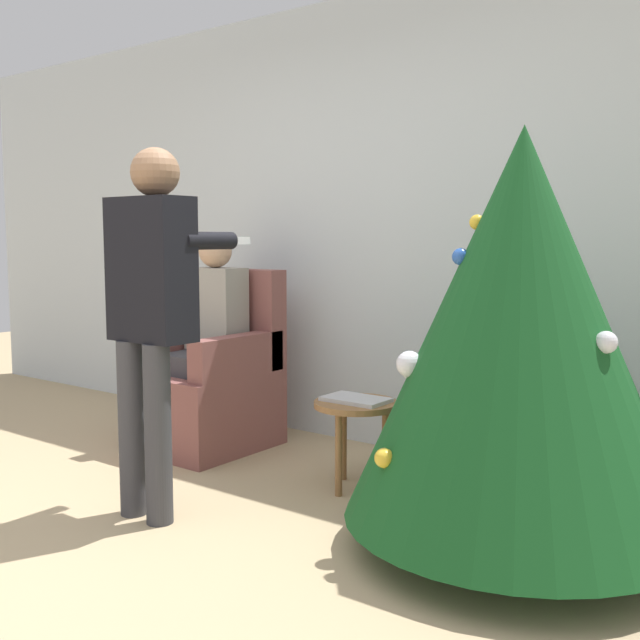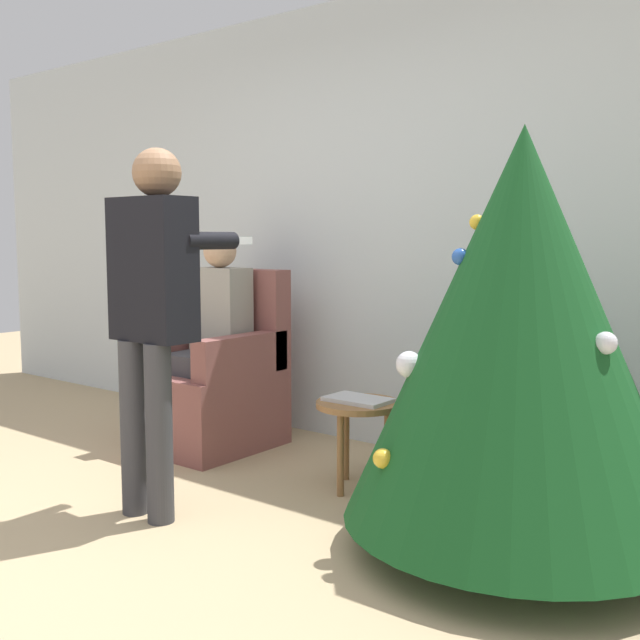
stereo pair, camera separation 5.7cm
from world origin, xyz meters
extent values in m
plane|color=tan|center=(0.00, 0.00, 0.00)|extent=(14.00, 14.00, 0.00)
cube|color=silver|center=(0.00, 2.23, 1.35)|extent=(8.00, 0.06, 2.70)
cylinder|color=brown|center=(1.34, 1.23, 0.06)|extent=(0.10, 0.10, 0.13)
cone|color=#144C1E|center=(1.34, 1.23, 0.92)|extent=(1.38, 1.38, 1.57)
sphere|color=gold|center=(1.18, 1.18, 1.33)|extent=(0.06, 0.06, 0.06)
sphere|color=gold|center=(1.01, 0.77, 0.43)|extent=(0.08, 0.08, 0.08)
sphere|color=#2856B2|center=(1.14, 1.11, 1.19)|extent=(0.07, 0.07, 0.07)
sphere|color=white|center=(0.90, 1.15, 0.70)|extent=(0.07, 0.07, 0.07)
sphere|color=white|center=(0.98, 1.00, 0.76)|extent=(0.11, 0.11, 0.11)
sphere|color=white|center=(1.70, 1.15, 0.89)|extent=(0.08, 0.08, 0.08)
cube|color=brown|center=(-0.74, 1.54, 0.23)|extent=(0.65, 0.75, 0.47)
cube|color=brown|center=(-0.74, 1.84, 0.77)|extent=(0.65, 0.14, 0.61)
cube|color=brown|center=(-1.01, 1.54, 0.59)|extent=(0.12, 0.68, 0.24)
cube|color=brown|center=(-0.48, 1.54, 0.59)|extent=(0.12, 0.68, 0.24)
cylinder|color=#38383D|center=(-0.84, 1.34, 0.23)|extent=(0.11, 0.11, 0.47)
cylinder|color=#38383D|center=(-0.64, 1.34, 0.23)|extent=(0.11, 0.11, 0.47)
cube|color=#38383D|center=(-0.74, 1.49, 0.53)|extent=(0.32, 0.40, 0.12)
cube|color=gray|center=(-0.74, 1.64, 0.84)|extent=(0.36, 0.20, 0.50)
sphere|color=tan|center=(-0.74, 1.64, 1.19)|extent=(0.20, 0.20, 0.20)
cylinder|color=#38383D|center=(-0.21, 0.55, 0.40)|extent=(0.12, 0.12, 0.81)
cylinder|color=#38383D|center=(-0.03, 0.55, 0.40)|extent=(0.12, 0.12, 0.81)
cube|color=black|center=(-0.12, 0.61, 1.13)|extent=(0.40, 0.20, 0.64)
sphere|color=#936B4C|center=(-0.12, 0.65, 1.56)|extent=(0.22, 0.22, 0.22)
cylinder|color=black|center=(-0.29, 0.80, 1.25)|extent=(0.08, 0.30, 0.08)
cylinder|color=black|center=(0.05, 0.80, 1.25)|extent=(0.08, 0.30, 0.08)
cube|color=white|center=(0.05, 0.99, 1.25)|extent=(0.04, 0.14, 0.04)
cylinder|color=olive|center=(0.40, 1.47, 0.43)|extent=(0.43, 0.43, 0.03)
cylinder|color=olive|center=(0.40, 1.32, 0.21)|extent=(0.04, 0.04, 0.42)
cylinder|color=olive|center=(0.53, 1.54, 0.21)|extent=(0.04, 0.04, 0.42)
cylinder|color=olive|center=(0.27, 1.54, 0.21)|extent=(0.04, 0.04, 0.42)
cube|color=silver|center=(0.40, 1.47, 0.46)|extent=(0.32, 0.21, 0.02)
camera|label=1|loc=(2.48, -1.60, 1.26)|focal=42.00mm
camera|label=2|loc=(2.52, -1.56, 1.26)|focal=42.00mm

